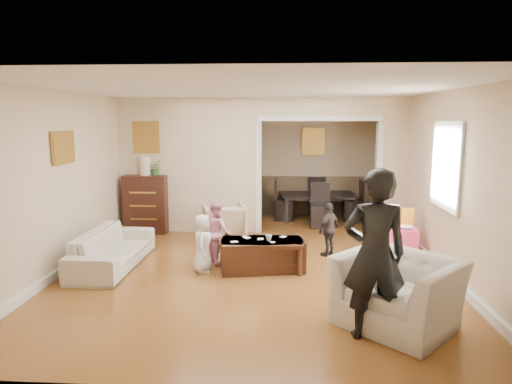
# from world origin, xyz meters

# --- Properties ---
(floor) EXTENTS (7.00, 7.00, 0.00)m
(floor) POSITION_xyz_m (0.00, 0.00, 0.00)
(floor) COLOR #986127
(floor) RESTS_ON ground
(partition_left) EXTENTS (2.75, 0.18, 2.60)m
(partition_left) POSITION_xyz_m (-1.38, 1.80, 1.30)
(partition_left) COLOR #C4B28F
(partition_left) RESTS_ON ground
(partition_right) EXTENTS (0.55, 0.18, 2.60)m
(partition_right) POSITION_xyz_m (2.48, 1.80, 1.30)
(partition_right) COLOR #C4B28F
(partition_right) RESTS_ON ground
(partition_header) EXTENTS (2.22, 0.18, 0.35)m
(partition_header) POSITION_xyz_m (1.10, 1.80, 2.42)
(partition_header) COLOR #C4B28F
(partition_header) RESTS_ON partition_right
(window_pane) EXTENTS (0.03, 0.95, 1.10)m
(window_pane) POSITION_xyz_m (2.73, -0.40, 1.55)
(window_pane) COLOR white
(window_pane) RESTS_ON ground
(framed_art_partition) EXTENTS (0.45, 0.03, 0.55)m
(framed_art_partition) POSITION_xyz_m (-2.20, 1.70, 1.85)
(framed_art_partition) COLOR brown
(framed_art_partition) RESTS_ON partition_left
(framed_art_sofa_wall) EXTENTS (0.03, 0.55, 0.40)m
(framed_art_sofa_wall) POSITION_xyz_m (-2.71, -0.60, 1.80)
(framed_art_sofa_wall) COLOR brown
(framed_art_alcove) EXTENTS (0.45, 0.03, 0.55)m
(framed_art_alcove) POSITION_xyz_m (1.10, 3.44, 1.70)
(framed_art_alcove) COLOR brown
(sofa) EXTENTS (0.75, 1.89, 0.55)m
(sofa) POSITION_xyz_m (-2.12, -0.46, 0.28)
(sofa) COLOR beige
(sofa) RESTS_ON ground
(armchair_back) EXTENTS (0.91, 0.92, 0.68)m
(armchair_back) POSITION_xyz_m (-0.63, 1.07, 0.34)
(armchair_back) COLOR tan
(armchair_back) RESTS_ON ground
(armchair_front) EXTENTS (1.53, 1.52, 0.75)m
(armchair_front) POSITION_xyz_m (1.67, -2.22, 0.38)
(armchair_front) COLOR beige
(armchair_front) RESTS_ON ground
(dresser) EXTENTS (0.82, 0.46, 1.13)m
(dresser) POSITION_xyz_m (-2.22, 1.65, 0.56)
(dresser) COLOR black
(dresser) RESTS_ON ground
(table_lamp) EXTENTS (0.22, 0.22, 0.36)m
(table_lamp) POSITION_xyz_m (-2.22, 1.65, 1.31)
(table_lamp) COLOR beige
(table_lamp) RESTS_ON dresser
(potted_plant) EXTENTS (0.26, 0.22, 0.28)m
(potted_plant) POSITION_xyz_m (-2.02, 1.65, 1.27)
(potted_plant) COLOR #31662D
(potted_plant) RESTS_ON dresser
(coffee_table) EXTENTS (1.29, 0.81, 0.45)m
(coffee_table) POSITION_xyz_m (0.13, -0.48, 0.23)
(coffee_table) COLOR #361D11
(coffee_table) RESTS_ON ground
(coffee_cup) EXTENTS (0.11, 0.11, 0.09)m
(coffee_cup) POSITION_xyz_m (0.23, -0.53, 0.50)
(coffee_cup) COLOR beige
(coffee_cup) RESTS_ON coffee_table
(play_table) EXTENTS (0.52, 0.52, 0.46)m
(play_table) POSITION_xyz_m (2.35, 0.37, 0.23)
(play_table) COLOR #FF4387
(play_table) RESTS_ON ground
(cereal_box) EXTENTS (0.20, 0.09, 0.30)m
(cereal_box) POSITION_xyz_m (2.47, 0.47, 0.61)
(cereal_box) COLOR yellow
(cereal_box) RESTS_ON play_table
(cyan_cup) EXTENTS (0.08, 0.08, 0.08)m
(cyan_cup) POSITION_xyz_m (2.25, 0.32, 0.50)
(cyan_cup) COLOR #24A7B4
(cyan_cup) RESTS_ON play_table
(toy_block) EXTENTS (0.09, 0.08, 0.05)m
(toy_block) POSITION_xyz_m (2.23, 0.49, 0.49)
(toy_block) COLOR red
(toy_block) RESTS_ON play_table
(play_bowl) EXTENTS (0.22, 0.22, 0.05)m
(play_bowl) POSITION_xyz_m (2.40, 0.25, 0.49)
(play_bowl) COLOR white
(play_bowl) RESTS_ON play_table
(dining_table) EXTENTS (1.72, 1.07, 0.58)m
(dining_table) POSITION_xyz_m (1.20, 2.90, 0.29)
(dining_table) COLOR black
(dining_table) RESTS_ON ground
(adult_person) EXTENTS (0.66, 0.45, 1.74)m
(adult_person) POSITION_xyz_m (1.34, -2.51, 0.87)
(adult_person) COLOR black
(adult_person) RESTS_ON ground
(child_kneel_a) EXTENTS (0.27, 0.42, 0.85)m
(child_kneel_a) POSITION_xyz_m (-0.72, -0.63, 0.42)
(child_kneel_a) COLOR white
(child_kneel_a) RESTS_ON ground
(child_kneel_b) EXTENTS (0.55, 0.59, 0.97)m
(child_kneel_b) POSITION_xyz_m (-0.57, -0.18, 0.48)
(child_kneel_b) COLOR pink
(child_kneel_b) RESTS_ON ground
(child_toddler) EXTENTS (0.49, 0.54, 0.88)m
(child_toddler) POSITION_xyz_m (1.18, 0.27, 0.44)
(child_toddler) COLOR black
(child_toddler) RESTS_ON ground
(craft_papers) EXTENTS (0.83, 0.46, 0.00)m
(craft_papers) POSITION_xyz_m (0.05, -0.44, 0.45)
(craft_papers) COLOR white
(craft_papers) RESTS_ON coffee_table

